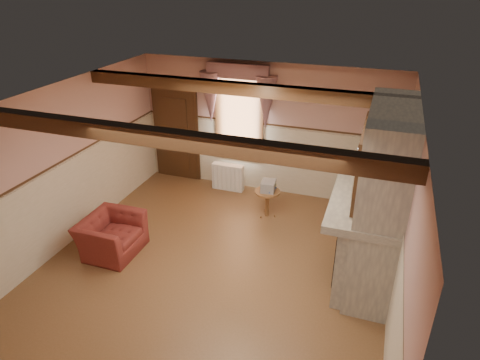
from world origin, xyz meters
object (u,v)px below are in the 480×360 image
(armchair, at_px, (112,235))
(bowl, at_px, (369,195))
(side_table, at_px, (267,203))
(oil_lamp, at_px, (373,170))
(radiator, at_px, (228,177))
(mantel_clock, at_px, (373,170))

(armchair, height_order, bowl, bowl)
(side_table, xyz_separation_m, bowl, (1.88, -1.31, 1.19))
(armchair, xyz_separation_m, oil_lamp, (4.07, 1.45, 1.23))
(radiator, height_order, mantel_clock, mantel_clock)
(bowl, height_order, mantel_clock, mantel_clock)
(radiator, xyz_separation_m, mantel_clock, (3.01, -1.34, 1.22))
(radiator, bearing_deg, armchair, -110.27)
(side_table, bearing_deg, bowl, -34.84)
(armchair, height_order, mantel_clock, mantel_clock)
(side_table, height_order, radiator, radiator)
(armchair, distance_m, bowl, 4.29)
(mantel_clock, bearing_deg, side_table, 164.46)
(armchair, bearing_deg, bowl, -79.98)
(side_table, height_order, mantel_clock, mantel_clock)
(bowl, bearing_deg, oil_lamp, 90.00)
(side_table, xyz_separation_m, oil_lamp, (1.88, -0.60, 1.29))
(side_table, distance_m, bowl, 2.58)
(side_table, distance_m, radiator, 1.40)
(mantel_clock, bearing_deg, armchair, -159.49)
(side_table, bearing_deg, oil_lamp, -17.73)
(radiator, distance_m, mantel_clock, 3.52)
(oil_lamp, bearing_deg, armchair, -160.46)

